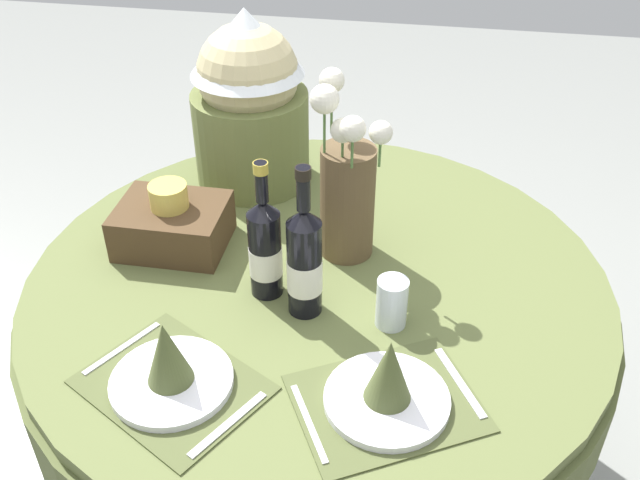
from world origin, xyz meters
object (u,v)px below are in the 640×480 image
Objects in this scene: place_setting_left at (170,369)px; tumbler_near_right at (392,303)px; place_setting_right at (388,387)px; woven_basket_side_left at (172,223)px; dining_table at (318,319)px; wine_bottle_left at (265,247)px; flower_vase at (347,188)px; gift_tub_back_left at (249,94)px; wine_bottle_right at (304,261)px.

place_setting_left is 3.68× the size of tumbler_near_right.
place_setting_right is at bearing 3.67° from place_setting_left.
place_setting_left is at bearing -147.74° from tumbler_near_right.
woven_basket_side_left reaches higher than place_setting_right.
place_setting_left is at bearing -119.60° from dining_table.
place_setting_left is 0.34m from wine_bottle_left.
tumbler_near_right is (0.40, 0.25, 0.01)m from place_setting_left.
flower_vase reaches higher than place_setting_left.
place_setting_right is 0.87× the size of gift_tub_back_left.
wine_bottle_right is at bearing -64.71° from gift_tub_back_left.
place_setting_left is 1.64× the size of woven_basket_side_left.
place_setting_left is 0.48m from woven_basket_side_left.
wine_bottle_right is (0.21, 0.27, 0.09)m from place_setting_left.
flower_vase is at bearing 119.00° from tumbler_near_right.
wine_bottle_right is at bearing -103.65° from flower_vase.
gift_tub_back_left is at bearing 71.54° from woven_basket_side_left.
dining_table is 0.48m from place_setting_left.
wine_bottle_right is at bearing 130.25° from place_setting_right.
wine_bottle_right is (0.10, -0.05, 0.01)m from wine_bottle_left.
dining_table is 3.15× the size of flower_vase.
gift_tub_back_left is 0.41m from woven_basket_side_left.
flower_vase reaches higher than tumbler_near_right.
woven_basket_side_left is at bearing 153.20° from wine_bottle_right.
place_setting_right is 1.18× the size of wine_bottle_right.
gift_tub_back_left is at bearing 115.29° from wine_bottle_right.
place_setting_left is at bearing -87.37° from gift_tub_back_left.
flower_vase is 0.30m from tumbler_near_right.
gift_tub_back_left reaches higher than flower_vase.
woven_basket_side_left is at bearing -173.97° from flower_vase.
gift_tub_back_left reaches higher than tumbler_near_right.
gift_tub_back_left is at bearing 129.02° from tumbler_near_right.
place_setting_left reaches higher than dining_table.
tumbler_near_right is at bearing -11.77° from wine_bottle_left.
flower_vase is 0.91× the size of gift_tub_back_left.
gift_tub_back_left is (-0.30, 0.30, 0.08)m from flower_vase.
flower_vase is 3.81× the size of tumbler_near_right.
place_setting_right is 0.23m from tumbler_near_right.
gift_tub_back_left is (-0.15, 0.48, 0.13)m from wine_bottle_left.
place_setting_left and place_setting_right have the same top height.
place_setting_right is 3.67× the size of tumbler_near_right.
wine_bottle_left reaches higher than tumbler_near_right.
gift_tub_back_left is (-0.45, 0.77, 0.21)m from place_setting_right.
dining_table is 5.34× the size of woven_basket_side_left.
place_setting_left reaches higher than tumbler_near_right.
flower_vase is at bearing 76.35° from wine_bottle_right.
wine_bottle_right is 0.60m from gift_tub_back_left.
tumbler_near_right is 0.45× the size of woven_basket_side_left.
woven_basket_side_left is (-0.27, 0.14, -0.06)m from wine_bottle_left.
place_setting_left is at bearing -110.33° from wine_bottle_left.
gift_tub_back_left reaches higher than dining_table.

